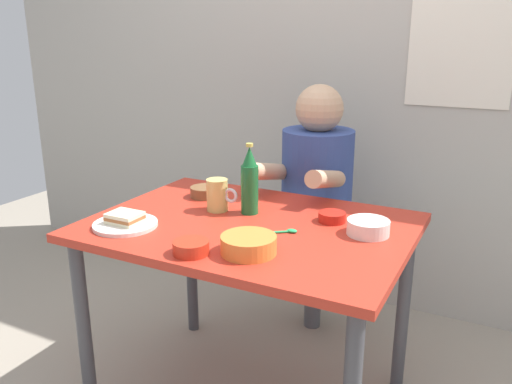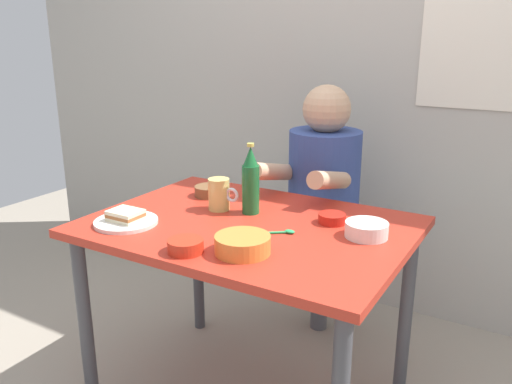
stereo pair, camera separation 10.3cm
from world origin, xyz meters
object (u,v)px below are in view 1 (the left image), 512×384
(stool, at_px, (314,260))
(beer_mug, at_px, (218,195))
(plate_orange, at_px, (125,225))
(beer_bottle, at_px, (250,182))
(sandwich, at_px, (125,218))
(person_seated, at_px, (316,176))
(dining_table, at_px, (250,248))
(sambal_bowl_red, at_px, (332,216))

(stool, bearing_deg, beer_mug, -107.91)
(plate_orange, xyz_separation_m, beer_bottle, (0.31, 0.32, 0.11))
(stool, xyz_separation_m, beer_bottle, (-0.06, -0.53, 0.51))
(stool, height_order, sandwich, sandwich)
(person_seated, relative_size, sandwich, 6.54)
(stool, xyz_separation_m, plate_orange, (-0.38, -0.85, 0.40))
(sandwich, bearing_deg, beer_mug, 56.37)
(beer_mug, bearing_deg, sandwich, -123.63)
(person_seated, distance_m, plate_orange, 0.92)
(dining_table, relative_size, stool, 2.44)
(dining_table, distance_m, plate_orange, 0.44)
(beer_mug, xyz_separation_m, beer_bottle, (0.12, 0.03, 0.06))
(dining_table, bearing_deg, beer_mug, 158.11)
(beer_mug, distance_m, beer_bottle, 0.14)
(stool, height_order, plate_orange, plate_orange)
(sandwich, bearing_deg, beer_bottle, 45.55)
(stool, distance_m, beer_bottle, 0.74)
(sandwich, xyz_separation_m, sambal_bowl_red, (0.61, 0.37, -0.01))
(dining_table, height_order, beer_mug, beer_mug)
(sandwich, bearing_deg, dining_table, 31.74)
(beer_bottle, bearing_deg, person_seated, 83.22)
(dining_table, height_order, stool, dining_table)
(plate_orange, xyz_separation_m, beer_mug, (0.19, 0.29, 0.05))
(dining_table, height_order, sambal_bowl_red, sambal_bowl_red)
(beer_mug, height_order, beer_bottle, beer_bottle)
(sandwich, height_order, beer_bottle, beer_bottle)
(sambal_bowl_red, bearing_deg, stool, 116.24)
(beer_mug, bearing_deg, plate_orange, -123.63)
(sandwich, relative_size, beer_mug, 0.87)
(sambal_bowl_red, bearing_deg, person_seated, 116.78)
(dining_table, xyz_separation_m, stool, (0.01, 0.63, -0.30))
(dining_table, relative_size, beer_bottle, 4.20)
(dining_table, relative_size, beer_mug, 8.73)
(sambal_bowl_red, bearing_deg, plate_orange, -148.87)
(stool, distance_m, sandwich, 1.03)
(person_seated, bearing_deg, dining_table, -91.19)
(person_seated, relative_size, plate_orange, 3.27)
(dining_table, relative_size, sandwich, 10.00)
(dining_table, bearing_deg, sandwich, -148.26)
(person_seated, bearing_deg, beer_mug, -108.26)
(stool, height_order, beer_bottle, beer_bottle)
(person_seated, height_order, beer_mug, person_seated)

